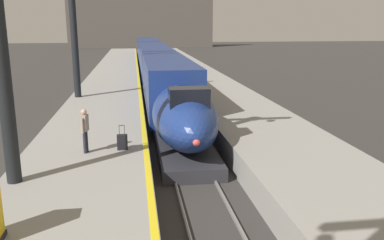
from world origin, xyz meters
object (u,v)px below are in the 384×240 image
at_px(passenger_near_edge, 85,127).
at_px(highspeed_train_main, 155,63).
at_px(station_column_far, 73,17).
at_px(rolling_suitcase, 122,142).

bearing_deg(passenger_near_edge, highspeed_train_main, 81.35).
bearing_deg(highspeed_train_main, passenger_near_edge, -98.65).
bearing_deg(passenger_near_edge, station_column_far, 98.60).
xyz_separation_m(highspeed_train_main, station_column_far, (-5.90, -14.15, 4.31)).
distance_m(highspeed_train_main, station_column_far, 15.92).
distance_m(passenger_near_edge, rolling_suitcase, 1.54).
xyz_separation_m(highspeed_train_main, passenger_near_edge, (-4.03, -26.51, 0.09)).
relative_size(highspeed_train_main, station_column_far, 6.66).
xyz_separation_m(station_column_far, rolling_suitcase, (3.23, -12.19, -4.91)).
height_order(highspeed_train_main, station_column_far, station_column_far).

